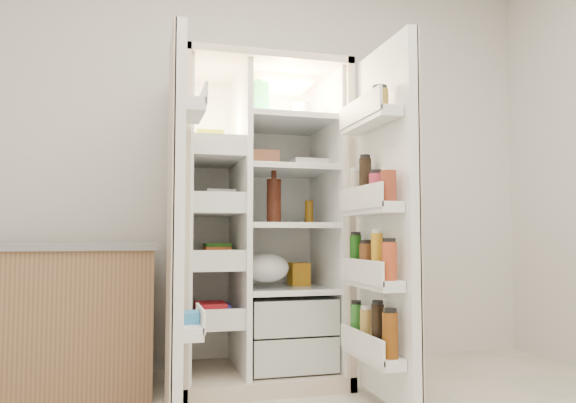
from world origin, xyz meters
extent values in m
cube|color=silver|center=(0.00, 2.00, 1.35)|extent=(4.00, 0.02, 2.70)
cube|color=beige|center=(-0.01, 1.93, 0.90)|extent=(0.92, 0.04, 1.80)
cube|color=beige|center=(-0.45, 1.60, 0.90)|extent=(0.04, 0.70, 1.80)
cube|color=beige|center=(0.43, 1.60, 0.90)|extent=(0.04, 0.70, 1.80)
cube|color=beige|center=(-0.01, 1.60, 1.78)|extent=(0.92, 0.70, 0.04)
cube|color=beige|center=(-0.01, 1.60, 0.04)|extent=(0.92, 0.70, 0.08)
cube|color=white|center=(-0.01, 1.90, 0.92)|extent=(0.84, 0.02, 1.68)
cube|color=white|center=(-0.42, 1.60, 0.92)|extent=(0.02, 0.62, 1.68)
cube|color=white|center=(0.40, 1.60, 0.92)|extent=(0.02, 0.62, 1.68)
cube|color=white|center=(-0.12, 1.60, 0.92)|extent=(0.03, 0.62, 1.68)
cube|color=#BAC3BE|center=(0.15, 1.58, 0.18)|extent=(0.47, 0.52, 0.19)
cube|color=#BAC3BE|center=(0.15, 1.58, 0.39)|extent=(0.47, 0.52, 0.19)
cube|color=#FFD18C|center=(0.15, 1.65, 1.72)|extent=(0.30, 0.30, 0.02)
cube|color=silver|center=(-0.27, 1.60, 0.35)|extent=(0.28, 0.58, 0.02)
cube|color=silver|center=(-0.27, 1.60, 0.65)|extent=(0.28, 0.58, 0.02)
cube|color=silver|center=(-0.27, 1.60, 0.95)|extent=(0.28, 0.58, 0.02)
cube|color=silver|center=(-0.27, 1.60, 1.25)|extent=(0.28, 0.58, 0.02)
cube|color=silver|center=(0.15, 1.60, 0.52)|extent=(0.49, 0.58, 0.01)
cube|color=silver|center=(0.15, 1.60, 0.88)|extent=(0.49, 0.58, 0.01)
cube|color=silver|center=(0.15, 1.60, 1.20)|extent=(0.49, 0.58, 0.02)
cube|color=silver|center=(0.15, 1.60, 1.48)|extent=(0.49, 0.58, 0.02)
cube|color=red|center=(-0.27, 1.60, 0.41)|extent=(0.16, 0.20, 0.10)
cube|color=#2E7F22|center=(-0.27, 1.60, 0.72)|extent=(0.14, 0.18, 0.12)
cube|color=silver|center=(-0.27, 1.60, 0.99)|extent=(0.20, 0.22, 0.07)
cube|color=yellow|center=(-0.27, 1.60, 1.33)|extent=(0.15, 0.16, 0.14)
cube|color=#3837A5|center=(-0.27, 1.60, 0.40)|extent=(0.18, 0.20, 0.09)
cube|color=#D85C26|center=(-0.27, 1.60, 0.71)|extent=(0.14, 0.18, 0.10)
cube|color=silver|center=(-0.27, 1.60, 1.02)|extent=(0.16, 0.16, 0.12)
sphere|color=orange|center=(0.02, 1.50, 0.12)|extent=(0.07, 0.07, 0.07)
sphere|color=orange|center=(0.11, 1.54, 0.12)|extent=(0.07, 0.07, 0.07)
sphere|color=orange|center=(0.21, 1.50, 0.12)|extent=(0.07, 0.07, 0.07)
sphere|color=orange|center=(0.07, 1.64, 0.12)|extent=(0.07, 0.07, 0.07)
sphere|color=orange|center=(0.17, 1.62, 0.12)|extent=(0.07, 0.07, 0.07)
ellipsoid|color=#3B6D24|center=(0.15, 1.60, 0.40)|extent=(0.26, 0.24, 0.11)
cylinder|color=#3D170D|center=(0.07, 1.53, 1.02)|extent=(0.08, 0.08, 0.26)
cylinder|color=brown|center=(0.30, 1.60, 0.96)|extent=(0.05, 0.05, 0.14)
cube|color=#2A9C56|center=(0.00, 1.57, 1.60)|extent=(0.08, 0.08, 0.23)
cylinder|color=white|center=(0.24, 1.54, 1.54)|extent=(0.11, 0.11, 0.10)
cylinder|color=olive|center=(0.13, 1.66, 1.53)|extent=(0.07, 0.07, 0.09)
cube|color=white|center=(0.32, 1.57, 1.24)|extent=(0.26, 0.11, 0.07)
cube|color=#AB6544|center=(0.02, 1.59, 1.26)|extent=(0.18, 0.10, 0.11)
ellipsoid|color=silver|center=(0.03, 1.54, 0.61)|extent=(0.25, 0.23, 0.16)
cube|color=orange|center=(0.27, 1.71, 0.59)|extent=(0.11, 0.13, 0.13)
cube|color=white|center=(-0.51, 1.05, 0.90)|extent=(0.05, 0.40, 1.72)
cube|color=beige|center=(-0.53, 1.05, 0.90)|extent=(0.01, 0.40, 1.72)
cube|color=white|center=(-0.44, 1.05, 0.40)|extent=(0.09, 0.32, 0.06)
cube|color=white|center=(-0.44, 1.05, 1.40)|extent=(0.09, 0.32, 0.06)
cube|color=#338CCC|center=(-0.44, 1.05, 0.43)|extent=(0.07, 0.12, 0.10)
cube|color=white|center=(0.49, 0.96, 0.90)|extent=(0.05, 0.58, 1.72)
cube|color=beige|center=(0.52, 0.96, 0.90)|extent=(0.01, 0.58, 1.72)
cube|color=white|center=(0.41, 0.96, 0.26)|extent=(0.11, 0.50, 0.05)
cube|color=white|center=(0.41, 0.96, 0.60)|extent=(0.11, 0.50, 0.05)
cube|color=white|center=(0.41, 0.96, 0.95)|extent=(0.11, 0.50, 0.05)
cube|color=white|center=(0.41, 0.96, 1.38)|extent=(0.11, 0.50, 0.05)
cylinder|color=#6E370C|center=(0.41, 0.76, 0.39)|extent=(0.07, 0.07, 0.20)
cylinder|color=black|center=(0.41, 0.89, 0.40)|extent=(0.06, 0.06, 0.22)
cylinder|color=#BF923F|center=(0.41, 1.02, 0.38)|extent=(0.06, 0.06, 0.18)
cylinder|color=#2C7627|center=(0.41, 1.15, 0.38)|extent=(0.06, 0.06, 0.19)
cylinder|color=#AF401D|center=(0.41, 0.76, 0.71)|extent=(0.07, 0.07, 0.17)
cylinder|color=orange|center=(0.41, 0.89, 0.73)|extent=(0.06, 0.06, 0.21)
cylinder|color=brown|center=(0.41, 1.02, 0.70)|extent=(0.07, 0.07, 0.16)
cylinder|color=#184E11|center=(0.41, 1.15, 0.72)|extent=(0.06, 0.06, 0.20)
cylinder|color=maroon|center=(0.41, 0.76, 1.04)|extent=(0.07, 0.07, 0.14)
cylinder|color=#AE2C46|center=(0.41, 0.89, 1.04)|extent=(0.07, 0.07, 0.14)
cylinder|color=black|center=(0.41, 1.02, 1.09)|extent=(0.06, 0.06, 0.23)
cylinder|color=beige|center=(0.41, 1.15, 1.06)|extent=(0.06, 0.06, 0.18)
cylinder|color=olive|center=(0.41, 0.84, 1.45)|extent=(0.08, 0.08, 0.10)
cube|color=#8D6746|center=(-1.11, 1.62, 0.37)|extent=(1.05, 0.54, 0.75)
cube|color=gray|center=(-1.11, 1.62, 0.77)|extent=(1.08, 0.58, 0.03)
camera|label=1|loc=(-0.66, -1.47, 0.82)|focal=34.00mm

